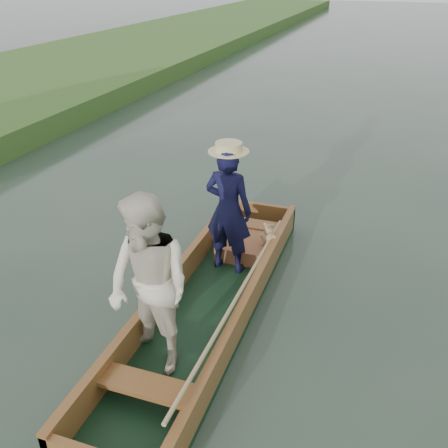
% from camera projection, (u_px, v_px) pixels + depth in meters
% --- Properties ---
extents(ground, '(120.00, 120.00, 0.00)m').
position_uv_depth(ground, '(208.00, 312.00, 6.22)').
color(ground, '#283D30').
rests_on(ground, ground).
extents(punt, '(1.32, 5.00, 2.02)m').
position_uv_depth(punt, '(193.00, 272.00, 5.71)').
color(punt, black).
rests_on(punt, ground).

